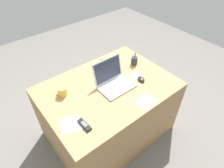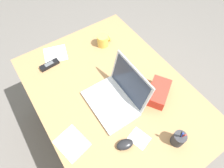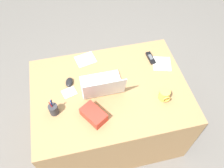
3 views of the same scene
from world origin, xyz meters
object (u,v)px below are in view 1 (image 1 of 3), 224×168
computer_mouse (141,79)px  pen_holder (134,60)px  coffee_mug_white (62,91)px  snack_bag (108,66)px  laptop (114,81)px  cordless_phone (84,125)px

computer_mouse → pen_holder: (0.15, 0.26, 0.03)m
coffee_mug_white → snack_bag: (0.59, 0.04, -0.01)m
snack_bag → laptop: bearing=-115.9°
laptop → computer_mouse: bearing=-25.3°
cordless_phone → pen_holder: (0.91, 0.37, 0.04)m
cordless_phone → snack_bag: 0.79m
coffee_mug_white → cordless_phone: (-0.04, -0.44, -0.03)m
pen_holder → snack_bag: (-0.29, 0.11, -0.01)m
coffee_mug_white → pen_holder: (0.88, -0.07, 0.00)m
laptop → coffee_mug_white: (-0.47, 0.20, -0.01)m
cordless_phone → snack_bag: size_ratio=0.73×
coffee_mug_white → snack_bag: coffee_mug_white is taller
computer_mouse → pen_holder: 0.30m
laptop → computer_mouse: laptop is taller
computer_mouse → snack_bag: size_ratio=0.50×
computer_mouse → coffee_mug_white: coffee_mug_white is taller
computer_mouse → pen_holder: pen_holder is taller
laptop → snack_bag: (0.12, 0.24, -0.01)m
laptop → coffee_mug_white: bearing=157.0°
coffee_mug_white → cordless_phone: bearing=-94.6°
computer_mouse → cordless_phone: (-0.77, -0.11, -0.00)m
pen_holder → computer_mouse: bearing=-119.6°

